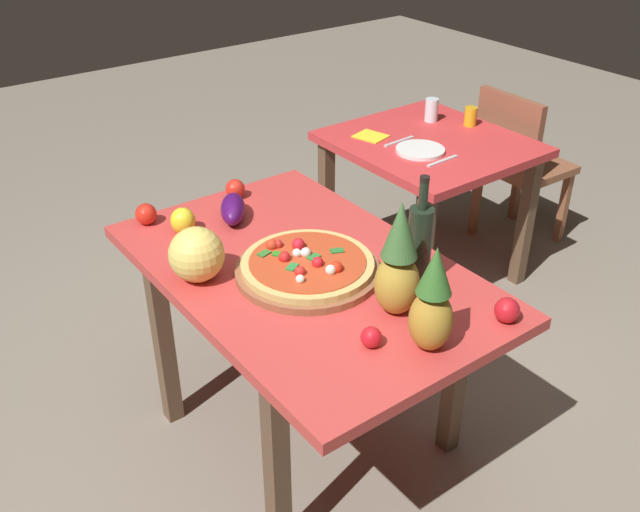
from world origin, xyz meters
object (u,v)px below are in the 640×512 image
object	(u,v)px
fork_utensil	(399,141)
tomato_beside_pepper	(371,337)
knife_utensil	(443,161)
tomato_by_bottle	(146,214)
dinner_plate	(420,150)
pizza_board	(308,271)
pizza	(307,263)
display_table	(305,290)
tomato_at_corner	(235,189)
dining_chair	(517,160)
wine_bottle	(419,245)
pineapple_right	(398,265)
eggplant	(233,209)
bell_pepper	(183,221)
tomato_near_board	(507,310)
drinking_glass_juice	(471,116)
drinking_glass_water	(432,110)
napkin_folded	(371,136)
background_table	(428,164)
melon	(197,255)

from	to	relation	value
fork_utensil	tomato_beside_pepper	bearing A→B (deg)	-48.15
knife_utensil	tomato_by_bottle	bearing A→B (deg)	-103.12
dinner_plate	pizza_board	bearing A→B (deg)	-62.27
dinner_plate	fork_utensil	bearing A→B (deg)	180.00
pizza_board	pizza	xyz separation A→B (m)	(-0.00, -0.00, 0.03)
display_table	pizza	bearing A→B (deg)	-24.79
tomato_beside_pepper	tomato_at_corner	distance (m)	1.04
tomato_beside_pepper	knife_utensil	distance (m)	1.34
tomato_by_bottle	dining_chair	bearing A→B (deg)	88.08
wine_bottle	pineapple_right	size ratio (longest dim) A/B	1.02
wine_bottle	eggplant	distance (m)	0.77
bell_pepper	tomato_near_board	xyz separation A→B (m)	(1.05, 0.51, -0.01)
tomato_at_corner	eggplant	bearing A→B (deg)	-33.22
bell_pepper	tomato_at_corner	size ratio (longest dim) A/B	1.28
drinking_glass_juice	drinking_glass_water	bearing A→B (deg)	-145.64
pizza	dinner_plate	xyz separation A→B (m)	(-0.52, 1.00, -0.03)
dining_chair	pineapple_right	distance (m)	1.93
display_table	tomato_beside_pepper	size ratio (longest dim) A/B	21.74
display_table	tomato_by_bottle	distance (m)	0.67
eggplant	wine_bottle	bearing A→B (deg)	18.54
drinking_glass_water	eggplant	bearing A→B (deg)	-76.55
drinking_glass_juice	knife_utensil	size ratio (longest dim) A/B	0.51
bell_pepper	tomato_beside_pepper	size ratio (longest dim) A/B	1.60
pizza	knife_utensil	distance (m)	1.07
drinking_glass_juice	napkin_folded	xyz separation A→B (m)	(-0.17, -0.48, -0.04)
knife_utensil	bell_pepper	bearing A→B (deg)	-97.41
wine_bottle	napkin_folded	world-z (taller)	wine_bottle
display_table	pizza_board	xyz separation A→B (m)	(0.04, -0.01, 0.10)
pizza_board	tomato_near_board	size ratio (longest dim) A/B	6.21
dining_chair	drinking_glass_water	xyz separation A→B (m)	(-0.22, -0.44, 0.30)
tomato_at_corner	dinner_plate	xyz separation A→B (m)	(0.10, 0.90, -0.03)
tomato_near_board	drinking_glass_juice	world-z (taller)	drinking_glass_juice
eggplant	drinking_glass_water	xyz separation A→B (m)	(-0.31, 1.31, 0.01)
tomato_beside_pepper	tomato_near_board	world-z (taller)	tomato_near_board
drinking_glass_water	bell_pepper	bearing A→B (deg)	-79.19
dining_chair	tomato_near_board	world-z (taller)	dining_chair
display_table	knife_utensil	distance (m)	1.05
bell_pepper	dinner_plate	xyz separation A→B (m)	(-0.03, 1.19, -0.04)
fork_utensil	background_table	bearing A→B (deg)	60.36
pizza	knife_utensil	xyz separation A→B (m)	(-0.38, 1.00, -0.04)
pineapple_right	eggplant	distance (m)	0.80
napkin_folded	tomato_by_bottle	bearing A→B (deg)	-82.28
tomato_by_bottle	drinking_glass_juice	size ratio (longest dim) A/B	0.86
background_table	tomato_near_board	bearing A→B (deg)	-35.33
bell_pepper	tomato_near_board	world-z (taller)	bell_pepper
display_table	fork_utensil	size ratio (longest dim) A/B	7.37
dinner_plate	fork_utensil	distance (m)	0.14
melon	fork_utensil	size ratio (longest dim) A/B	0.99
eggplant	pineapple_right	bearing A→B (deg)	6.61
wine_bottle	eggplant	world-z (taller)	wine_bottle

